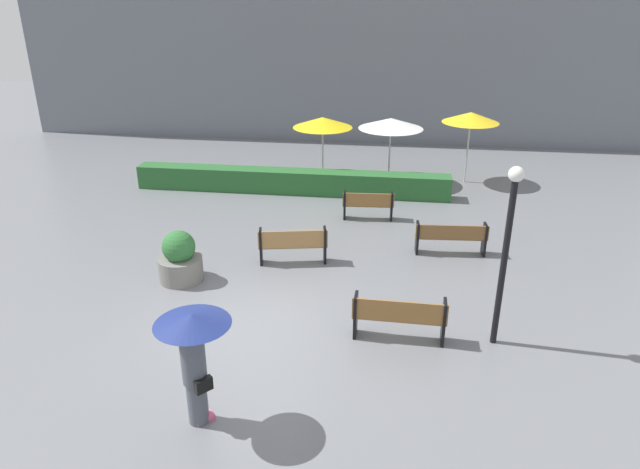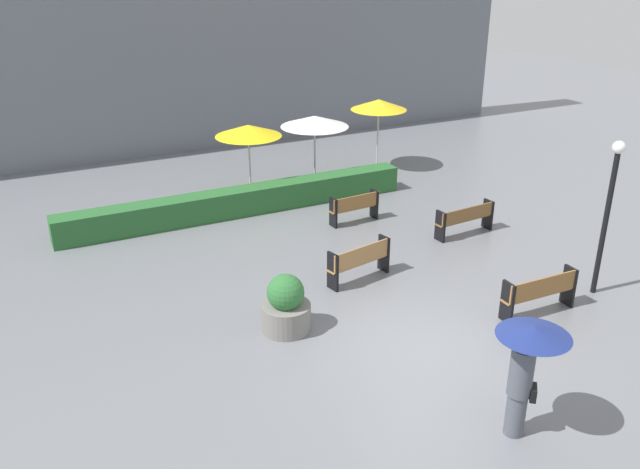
# 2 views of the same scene
# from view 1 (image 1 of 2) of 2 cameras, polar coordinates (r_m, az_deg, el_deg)

# --- Properties ---
(ground_plane) EXTENTS (60.00, 60.00, 0.00)m
(ground_plane) POSITION_cam_1_polar(r_m,az_deg,el_deg) (11.95, -6.95, -9.19)
(ground_plane) COLOR slate
(bench_mid_center) EXTENTS (1.73, 0.68, 0.91)m
(bench_mid_center) POSITION_cam_1_polar(r_m,az_deg,el_deg) (14.27, -2.69, -0.91)
(bench_mid_center) COLOR #9E7242
(bench_mid_center) RESTS_ON ground
(bench_far_right) EXTENTS (1.85, 0.50, 0.84)m
(bench_far_right) POSITION_cam_1_polar(r_m,az_deg,el_deg) (15.14, 12.82, -0.18)
(bench_far_right) COLOR brown
(bench_far_right) RESTS_ON ground
(bench_near_right) EXTENTS (1.82, 0.41, 0.91)m
(bench_near_right) POSITION_cam_1_polar(r_m,az_deg,el_deg) (11.33, 7.84, -7.99)
(bench_near_right) COLOR olive
(bench_near_right) RESTS_ON ground
(bench_back_row) EXTENTS (1.52, 0.44, 0.84)m
(bench_back_row) POSITION_cam_1_polar(r_m,az_deg,el_deg) (17.07, 4.78, 3.05)
(bench_back_row) COLOR olive
(bench_back_row) RESTS_ON ground
(pedestrian_with_umbrella) EXTENTS (1.15, 1.15, 2.01)m
(pedestrian_with_umbrella) POSITION_cam_1_polar(r_m,az_deg,el_deg) (9.00, -12.37, -10.98)
(pedestrian_with_umbrella) COLOR #4C515B
(pedestrian_with_umbrella) RESTS_ON ground
(planter_pot) EXTENTS (1.02, 1.02, 1.24)m
(planter_pot) POSITION_cam_1_polar(r_m,az_deg,el_deg) (13.85, -13.66, -2.41)
(planter_pot) COLOR slate
(planter_pot) RESTS_ON ground
(lamp_post) EXTENTS (0.28, 0.28, 3.55)m
(lamp_post) POSITION_cam_1_polar(r_m,az_deg,el_deg) (10.93, 18.01, -0.37)
(lamp_post) COLOR black
(lamp_post) RESTS_ON ground
(patio_umbrella_yellow) EXTENTS (2.05, 2.05, 2.28)m
(patio_umbrella_yellow) POSITION_cam_1_polar(r_m,az_deg,el_deg) (20.11, 0.27, 11.01)
(patio_umbrella_yellow) COLOR silver
(patio_umbrella_yellow) RESTS_ON ground
(patio_umbrella_white) EXTENTS (2.21, 2.21, 2.28)m
(patio_umbrella_white) POSITION_cam_1_polar(r_m,az_deg,el_deg) (20.06, 7.02, 10.83)
(patio_umbrella_white) COLOR silver
(patio_umbrella_white) RESTS_ON ground
(patio_umbrella_yellow_far) EXTENTS (1.93, 1.93, 2.47)m
(patio_umbrella_yellow_far) POSITION_cam_1_polar(r_m,az_deg,el_deg) (20.61, 14.67, 11.12)
(patio_umbrella_yellow_far) COLOR silver
(patio_umbrella_yellow_far) RESTS_ON ground
(hedge_strip) EXTENTS (10.50, 0.70, 0.77)m
(hedge_strip) POSITION_cam_1_polar(r_m,az_deg,el_deg) (19.39, -2.87, 5.27)
(hedge_strip) COLOR #28602D
(hedge_strip) RESTS_ON ground
(building_facade) EXTENTS (28.00, 1.20, 8.06)m
(building_facade) POSITION_cam_1_polar(r_m,az_deg,el_deg) (25.96, 1.70, 18.12)
(building_facade) COLOR slate
(building_facade) RESTS_ON ground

